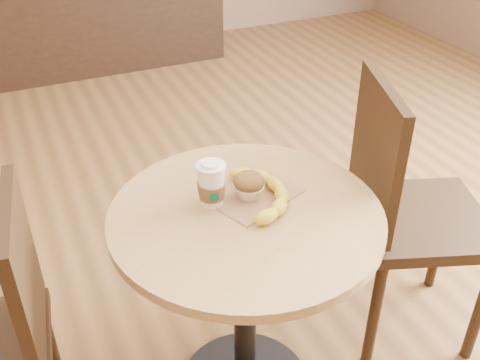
{
  "coord_description": "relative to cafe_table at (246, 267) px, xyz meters",
  "views": [
    {
      "loc": [
        -0.57,
        -1.16,
        1.66
      ],
      "look_at": [
        -0.05,
        -0.0,
        0.83
      ],
      "focal_mm": 42.0,
      "sensor_mm": 36.0,
      "label": 1
    }
  ],
  "objects": [
    {
      "name": "chair_right",
      "position": [
        0.62,
        0.06,
        -0.01
      ],
      "size": [
        0.56,
        0.56,
        0.99
      ],
      "rotation": [
        0.0,
        0.0,
        1.23
      ],
      "color": "black",
      "rests_on": "ground"
    },
    {
      "name": "banana",
      "position": [
        0.07,
        0.04,
        0.22
      ],
      "size": [
        0.23,
        0.32,
        0.04
      ],
      "primitive_type": null,
      "rotation": [
        0.0,
        0.0,
        -0.22
      ],
      "color": "yellow",
      "rests_on": "kraft_bag"
    },
    {
      "name": "kraft_bag",
      "position": [
        0.05,
        0.06,
        0.2
      ],
      "size": [
        0.29,
        0.26,
        0.0
      ],
      "primitive_type": "cube",
      "rotation": [
        0.0,
        0.0,
        0.38
      ],
      "color": "#976949",
      "rests_on": "cafe_table"
    },
    {
      "name": "cafe_table",
      "position": [
        0.0,
        0.0,
        0.0
      ],
      "size": [
        0.76,
        0.76,
        0.75
      ],
      "color": "black",
      "rests_on": "ground"
    },
    {
      "name": "muffin",
      "position": [
        0.04,
        0.06,
        0.24
      ],
      "size": [
        0.09,
        0.09,
        0.08
      ],
      "color": "silver",
      "rests_on": "kraft_bag"
    },
    {
      "name": "coffee_cup",
      "position": [
        -0.07,
        0.07,
        0.26
      ],
      "size": [
        0.08,
        0.08,
        0.14
      ],
      "rotation": [
        0.0,
        0.0,
        -0.21
      ],
      "color": "white",
      "rests_on": "cafe_table"
    }
  ]
}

